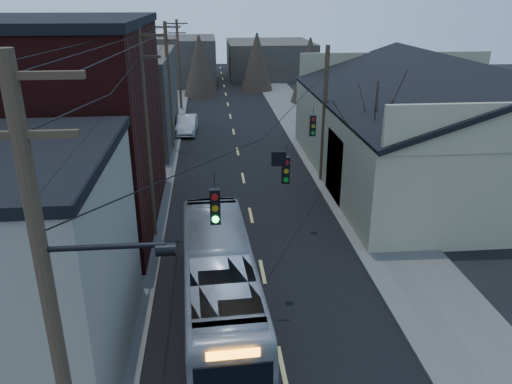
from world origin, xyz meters
TOP-DOWN VIEW (x-y plane):
  - road_surface at (0.00, 30.00)m, footprint 9.00×110.00m
  - sidewalk_left at (-6.50, 30.00)m, footprint 4.00×110.00m
  - sidewalk_right at (6.50, 30.00)m, footprint 4.00×110.00m
  - building_brick at (-10.00, 20.00)m, footprint 10.00×12.00m
  - building_left_far at (-9.50, 36.00)m, footprint 9.00×14.00m
  - warehouse at (13.00, 25.00)m, footprint 16.16×20.60m
  - building_far_left at (-6.00, 65.00)m, footprint 10.00×12.00m
  - building_far_right at (7.00, 70.00)m, footprint 12.00×14.00m
  - bare_tree at (6.50, 20.00)m, footprint 0.40×0.40m
  - utility_lines at (-3.11, 24.14)m, footprint 11.24×45.28m
  - bus at (-1.91, 11.01)m, footprint 2.97×10.71m
  - parked_car at (-4.05, 37.97)m, footprint 1.87×4.73m

SIDE VIEW (x-z plane):
  - road_surface at x=0.00m, z-range 0.00..0.02m
  - sidewalk_left at x=-6.50m, z-range 0.00..0.12m
  - sidewalk_right at x=6.50m, z-range 0.00..0.12m
  - parked_car at x=-4.05m, z-range 0.00..1.53m
  - bus at x=-1.91m, z-range 0.00..2.95m
  - building_far_right at x=7.00m, z-range 0.00..5.00m
  - warehouse at x=13.00m, z-range -1.17..6.56m
  - building_far_left at x=-6.00m, z-range 0.00..6.00m
  - building_left_far at x=-9.50m, z-range 0.00..7.00m
  - bare_tree at x=6.50m, z-range 0.00..7.20m
  - utility_lines at x=-3.11m, z-range -0.30..10.20m
  - building_brick at x=-10.00m, z-range 0.00..10.00m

